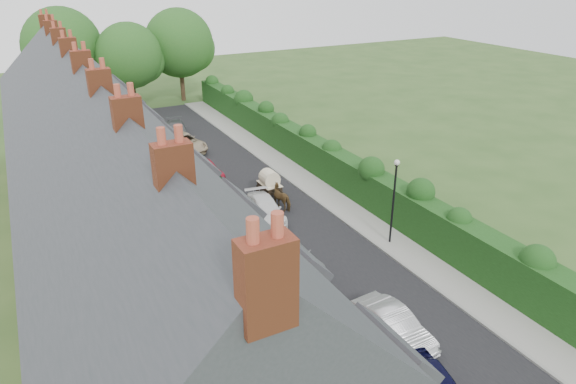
{
  "coord_description": "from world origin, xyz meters",
  "views": [
    {
      "loc": [
        -13.82,
        -16.05,
        14.88
      ],
      "look_at": [
        -0.69,
        8.81,
        2.2
      ],
      "focal_mm": 32.0,
      "sensor_mm": 36.0,
      "label": 1
    }
  ],
  "objects_px": {
    "car_grey": "(176,129)",
    "car_red": "(203,171)",
    "car_silver_b": "(292,258)",
    "car_beige": "(183,142)",
    "lamppost": "(394,191)",
    "car_white": "(265,210)",
    "horse_cart": "(269,182)",
    "horse": "(283,197)",
    "car_silver_a": "(393,325)",
    "car_green": "(215,185)"
  },
  "relations": [
    {
      "from": "car_silver_a",
      "to": "horse",
      "type": "height_order",
      "value": "horse"
    },
    {
      "from": "car_silver_b",
      "to": "horse_cart",
      "type": "relative_size",
      "value": 1.77
    },
    {
      "from": "car_grey",
      "to": "car_red",
      "type": "bearing_deg",
      "value": -85.1
    },
    {
      "from": "car_silver_b",
      "to": "horse",
      "type": "bearing_deg",
      "value": 67.7
    },
    {
      "from": "horse_cart",
      "to": "car_white",
      "type": "bearing_deg",
      "value": -120.52
    },
    {
      "from": "horse",
      "to": "car_green",
      "type": "bearing_deg",
      "value": -68.85
    },
    {
      "from": "car_silver_a",
      "to": "horse",
      "type": "bearing_deg",
      "value": 78.55
    },
    {
      "from": "car_green",
      "to": "horse_cart",
      "type": "relative_size",
      "value": 1.43
    },
    {
      "from": "car_green",
      "to": "horse",
      "type": "height_order",
      "value": "horse"
    },
    {
      "from": "car_white",
      "to": "car_green",
      "type": "xyz_separation_m",
      "value": [
        -1.4,
        5.18,
        0.01
      ]
    },
    {
      "from": "car_white",
      "to": "horse_cart",
      "type": "bearing_deg",
      "value": 68.74
    },
    {
      "from": "lamppost",
      "to": "car_green",
      "type": "bearing_deg",
      "value": 119.48
    },
    {
      "from": "car_silver_a",
      "to": "car_white",
      "type": "height_order",
      "value": "car_silver_a"
    },
    {
      "from": "car_red",
      "to": "car_grey",
      "type": "distance_m",
      "value": 11.27
    },
    {
      "from": "car_silver_a",
      "to": "car_white",
      "type": "xyz_separation_m",
      "value": [
        0.0,
        12.71,
        -0.03
      ]
    },
    {
      "from": "car_white",
      "to": "car_red",
      "type": "relative_size",
      "value": 1.11
    },
    {
      "from": "car_white",
      "to": "car_grey",
      "type": "xyz_separation_m",
      "value": [
        0.0,
        19.25,
        -0.0
      ]
    },
    {
      "from": "car_red",
      "to": "horse_cart",
      "type": "distance_m",
      "value": 5.98
    },
    {
      "from": "car_silver_b",
      "to": "car_beige",
      "type": "xyz_separation_m",
      "value": [
        0.58,
        20.77,
        0.06
      ]
    },
    {
      "from": "car_beige",
      "to": "car_silver_a",
      "type": "bearing_deg",
      "value": -101.41
    },
    {
      "from": "horse",
      "to": "horse_cart",
      "type": "xyz_separation_m",
      "value": [
        0.0,
        1.99,
        0.34
      ]
    },
    {
      "from": "car_silver_b",
      "to": "car_grey",
      "type": "distance_m",
      "value": 25.19
    },
    {
      "from": "car_grey",
      "to": "car_silver_a",
      "type": "bearing_deg",
      "value": -78.62
    },
    {
      "from": "car_silver_b",
      "to": "car_silver_a",
      "type": "bearing_deg",
      "value": -78.18
    },
    {
      "from": "horse",
      "to": "car_silver_a",
      "type": "bearing_deg",
      "value": 68.13
    },
    {
      "from": "lamppost",
      "to": "car_grey",
      "type": "height_order",
      "value": "lamppost"
    },
    {
      "from": "car_silver_a",
      "to": "car_red",
      "type": "relative_size",
      "value": 1.03
    },
    {
      "from": "car_silver_b",
      "to": "car_green",
      "type": "xyz_separation_m",
      "value": [
        -0.13,
        11.07,
        -0.01
      ]
    },
    {
      "from": "car_green",
      "to": "car_red",
      "type": "height_order",
      "value": "car_red"
    },
    {
      "from": "car_silver_a",
      "to": "car_white",
      "type": "bearing_deg",
      "value": 85.67
    },
    {
      "from": "horse",
      "to": "car_silver_b",
      "type": "bearing_deg",
      "value": 51.66
    },
    {
      "from": "car_red",
      "to": "horse_cart",
      "type": "bearing_deg",
      "value": -72.35
    },
    {
      "from": "car_silver_a",
      "to": "car_silver_b",
      "type": "bearing_deg",
      "value": 96.2
    },
    {
      "from": "car_white",
      "to": "horse_cart",
      "type": "height_order",
      "value": "horse_cart"
    },
    {
      "from": "car_silver_b",
      "to": "car_red",
      "type": "xyz_separation_m",
      "value": [
        -0.01,
        13.95,
        -0.0
      ]
    },
    {
      "from": "lamppost",
      "to": "car_grey",
      "type": "bearing_deg",
      "value": 101.14
    },
    {
      "from": "car_silver_b",
      "to": "horse_cart",
      "type": "bearing_deg",
      "value": 72.64
    },
    {
      "from": "lamppost",
      "to": "car_grey",
      "type": "xyz_separation_m",
      "value": [
        -5.0,
        25.4,
        -2.64
      ]
    },
    {
      "from": "car_silver_a",
      "to": "horse",
      "type": "distance_m",
      "value": 13.71
    },
    {
      "from": "car_silver_b",
      "to": "car_grey",
      "type": "height_order",
      "value": "car_silver_b"
    },
    {
      "from": "car_white",
      "to": "car_grey",
      "type": "bearing_deg",
      "value": 99.26
    },
    {
      "from": "car_silver_a",
      "to": "car_silver_b",
      "type": "distance_m",
      "value": 6.93
    },
    {
      "from": "car_silver_a",
      "to": "car_green",
      "type": "relative_size",
      "value": 1.07
    },
    {
      "from": "car_green",
      "to": "horse_cart",
      "type": "distance_m",
      "value": 3.88
    },
    {
      "from": "car_beige",
      "to": "horse",
      "type": "relative_size",
      "value": 2.84
    },
    {
      "from": "lamppost",
      "to": "car_white",
      "type": "xyz_separation_m",
      "value": [
        -5.0,
        6.15,
        -2.64
      ]
    },
    {
      "from": "car_grey",
      "to": "horse_cart",
      "type": "distance_m",
      "value": 16.46
    },
    {
      "from": "car_grey",
      "to": "lamppost",
      "type": "bearing_deg",
      "value": -67.49
    },
    {
      "from": "car_silver_a",
      "to": "car_grey",
      "type": "xyz_separation_m",
      "value": [
        0.0,
        31.96,
        -0.03
      ]
    },
    {
      "from": "car_silver_a",
      "to": "car_silver_b",
      "type": "xyz_separation_m",
      "value": [
        -1.27,
        6.81,
        -0.02
      ]
    }
  ]
}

